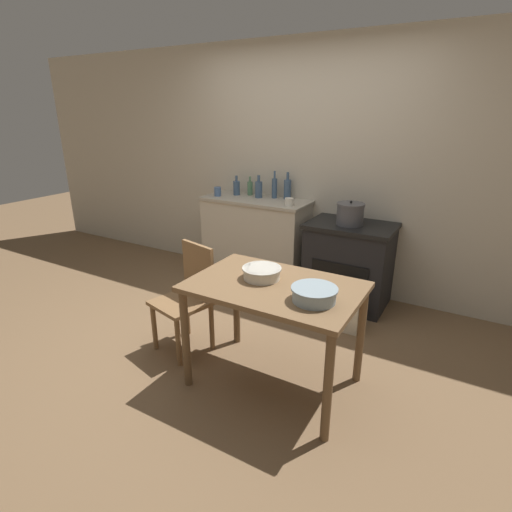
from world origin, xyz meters
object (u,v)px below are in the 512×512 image
Objects in this scene: stove at (349,264)px; chair at (188,295)px; work_table at (274,299)px; bottle_center at (250,188)px; cup_mid_right at (218,192)px; cup_center_right at (289,202)px; stock_pot at (350,214)px; bottle_left at (259,189)px; mixing_bowl_small at (314,294)px; bottle_mid_left at (237,188)px; bottle_center_left at (287,189)px; flour_sack at (346,310)px; bottle_far_left at (274,188)px; mixing_bowl_large at (262,272)px.

stove is 0.96× the size of chair.
chair is at bearing 174.14° from work_table.
bottle_center is 2.08× the size of cup_mid_right.
cup_center_right is at bearing 112.25° from work_table.
bottle_left is (-1.08, 0.15, 0.11)m from stock_pot.
mixing_bowl_small is 3.19× the size of cup_center_right.
cup_mid_right is at bearing -134.04° from bottle_mid_left.
bottle_center_left is (-1.06, 1.81, 0.24)m from mixing_bowl_small.
chair is at bearing -99.62° from cup_center_right.
stock_pot is 1.10m from bottle_left.
flour_sack is at bearing 95.91° from mixing_bowl_small.
bottle_mid_left is 1.05× the size of bottle_center.
cup_mid_right is (-1.54, -0.05, 0.58)m from stove.
mixing_bowl_small is at bearing -59.64° from bottle_center_left.
bottle_left is (-1.37, 1.72, 0.22)m from mixing_bowl_small.
bottle_center_left is (-0.79, 0.20, 0.64)m from stove.
bottle_far_left reaches higher than cup_mid_right.
cup_center_right is at bearing -22.65° from bottle_center.
bottle_mid_left is at bearing -171.51° from bottle_far_left.
bottle_center_left reaches higher than stove.
stock_pot is at bearing -10.37° from bottle_center.
mixing_bowl_small is 2.40m from bottle_mid_left.
cup_center_right is at bearing 108.44° from mixing_bowl_large.
chair is 1.72m from bottle_far_left.
mixing_bowl_large reaches higher than work_table.
bottle_left is 0.47m from cup_mid_right.
cup_center_right is at bearing 151.00° from flour_sack.
bottle_center is at bearing 171.52° from stove.
stock_pot is at bearing 0.21° from cup_mid_right.
stove is 8.33× the size of cup_mid_right.
stock_pot is 1.26m from bottle_center.
stock_pot is at bearing -13.30° from bottle_far_left.
chair reaches higher than flour_sack.
bottle_far_left is (-0.07, 1.61, 0.60)m from chair.
bottle_left reaches higher than cup_mid_right.
cup_center_right is (-0.64, -0.07, 0.57)m from stove.
mixing_bowl_large is 3.03× the size of cup_center_right.
mixing_bowl_large is 1.10× the size of bottle_left.
cup_center_right reaches higher than stove.
mixing_bowl_large is at bearing -96.63° from stove.
bottle_far_left is at bearing 23.28° from bottle_left.
stock_pot is at bearing -17.25° from bottle_center_left.
bottle_mid_left is at bearing -171.34° from bottle_center_left.
bottle_center reaches higher than cup_mid_right.
flour_sack is 1.74× the size of bottle_center.
bottle_far_left is at bearing 124.00° from mixing_bowl_small.
bottle_far_left is (-0.89, 1.69, 0.40)m from work_table.
flour_sack is 1.37× the size of stock_pot.
mixing_bowl_small is at bearing -79.74° from stock_pot.
mixing_bowl_large is at bearing -56.87° from bottle_center.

